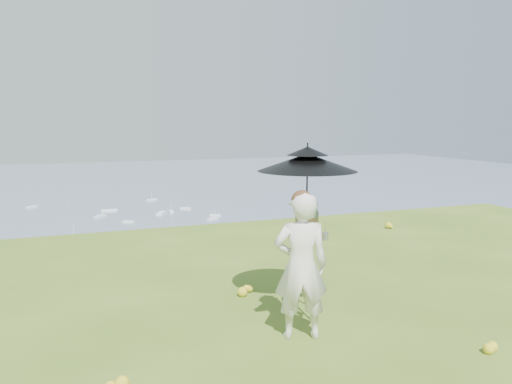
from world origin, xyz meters
name	(u,v)px	position (x,y,z in m)	size (l,w,h in m)	color
ground	(490,338)	(0.00, 0.00, 0.00)	(14.00, 14.00, 0.00)	#4D6E1F
shoreline_tier	(108,362)	(0.00, 75.00, -36.00)	(170.00, 28.00, 8.00)	gray
bay_water	(81,200)	(0.00, 240.00, -34.00)	(700.00, 700.00, 0.00)	slate
slope_trees	(135,339)	(0.00, 35.00, -15.00)	(110.00, 50.00, 6.00)	#224715
harbor_town	(106,324)	(0.00, 75.00, -29.50)	(110.00, 22.00, 5.00)	silver
moored_boats	(45,238)	(-12.50, 161.00, -33.65)	(140.00, 140.00, 0.70)	white
wildflowers	(473,324)	(0.00, 0.25, 0.06)	(10.00, 10.50, 0.12)	yellow
painter	(301,266)	(-1.95, 0.75, 0.81)	(0.59, 0.39, 1.61)	silver
field_easel	(306,260)	(-1.63, 1.27, 0.71)	(0.54, 0.54, 1.41)	olive
sun_umbrella	(307,183)	(-1.62, 1.30, 1.63)	(1.18, 1.18, 0.94)	black
painter_cap	(302,196)	(-1.95, 0.75, 1.57)	(0.22, 0.26, 0.10)	#DA787D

